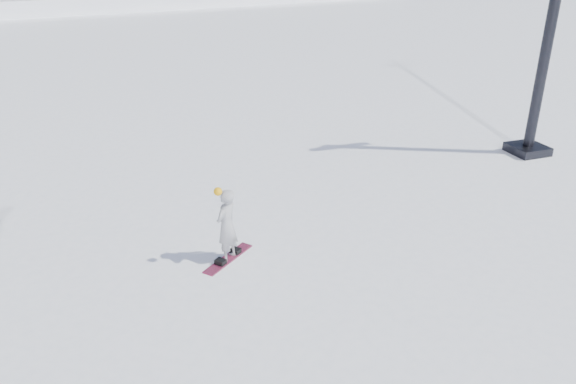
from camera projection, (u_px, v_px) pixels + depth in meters
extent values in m
plane|color=white|center=(136.00, 331.00, 10.26)|extent=(420.00, 420.00, 0.00)
ellipsoid|color=white|center=(45.00, 8.00, 185.19)|extent=(182.00, 140.00, 53.20)
ellipsoid|color=white|center=(214.00, 10.00, 161.51)|extent=(117.00, 90.00, 45.00)
cylinder|color=black|center=(548.00, 39.00, 17.20)|extent=(0.34, 0.34, 7.46)
cube|color=black|center=(527.00, 149.00, 18.69)|extent=(1.28, 1.28, 0.28)
imported|color=#B0B0B5|center=(227.00, 226.00, 12.21)|extent=(0.74, 0.69, 1.70)
sphere|color=#EEA30C|center=(218.00, 191.00, 11.65)|extent=(0.18, 0.18, 0.18)
cube|color=#982145|center=(228.00, 259.00, 12.56)|extent=(1.43, 1.01, 0.03)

